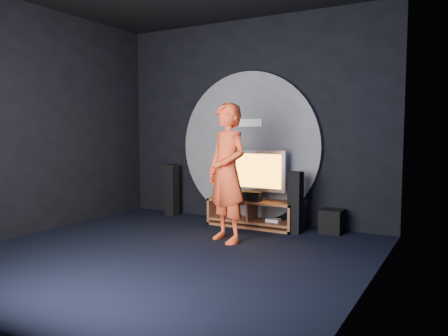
# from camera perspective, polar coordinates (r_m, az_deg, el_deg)

# --- Properties ---
(floor) EXTENTS (5.00, 5.00, 0.00)m
(floor) POSITION_cam_1_polar(r_m,az_deg,el_deg) (5.73, -7.88, -11.18)
(floor) COLOR black
(floor) RESTS_ON ground
(back_wall) EXTENTS (5.00, 0.04, 3.50)m
(back_wall) POSITION_cam_1_polar(r_m,az_deg,el_deg) (7.65, 3.44, 6.12)
(back_wall) COLOR black
(back_wall) RESTS_ON ground
(left_wall) EXTENTS (0.04, 5.00, 3.50)m
(left_wall) POSITION_cam_1_polar(r_m,az_deg,el_deg) (7.31, -23.93, 5.78)
(left_wall) COLOR black
(left_wall) RESTS_ON ground
(right_wall) EXTENTS (0.04, 5.00, 3.50)m
(right_wall) POSITION_cam_1_polar(r_m,az_deg,el_deg) (4.46, 18.53, 6.81)
(right_wall) COLOR black
(right_wall) RESTS_ON ground
(wall_disc_panel) EXTENTS (2.60, 0.11, 2.60)m
(wall_disc_panel) POSITION_cam_1_polar(r_m,az_deg,el_deg) (7.60, 3.24, 2.75)
(wall_disc_panel) COLOR #515156
(wall_disc_panel) RESTS_ON ground
(media_console) EXTENTS (1.48, 0.45, 0.45)m
(media_console) POSITION_cam_1_polar(r_m,az_deg,el_deg) (7.26, 3.75, -6.16)
(media_console) COLOR brown
(media_console) RESTS_ON ground
(tv) EXTENTS (1.09, 0.22, 0.82)m
(tv) POSITION_cam_1_polar(r_m,az_deg,el_deg) (7.22, 3.96, -0.58)
(tv) COLOR #B3B3BA
(tv) RESTS_ON media_console
(center_speaker) EXTENTS (0.40, 0.15, 0.15)m
(center_speaker) POSITION_cam_1_polar(r_m,az_deg,el_deg) (7.11, 3.33, -3.68)
(center_speaker) COLOR black
(center_speaker) RESTS_ON media_console
(remote) EXTENTS (0.18, 0.05, 0.02)m
(remote) POSITION_cam_1_polar(r_m,az_deg,el_deg) (7.27, 0.72, -3.99)
(remote) COLOR black
(remote) RESTS_ON media_console
(tower_speaker_left) EXTENTS (0.19, 0.21, 0.96)m
(tower_speaker_left) POSITION_cam_1_polar(r_m,az_deg,el_deg) (8.22, -6.79, -2.88)
(tower_speaker_left) COLOR black
(tower_speaker_left) RESTS_ON ground
(tower_speaker_right) EXTENTS (0.19, 0.21, 0.96)m
(tower_speaker_right) POSITION_cam_1_polar(r_m,az_deg,el_deg) (6.83, 9.32, -4.48)
(tower_speaker_right) COLOR black
(tower_speaker_right) RESTS_ON ground
(subwoofer) EXTENTS (0.33, 0.33, 0.37)m
(subwoofer) POSITION_cam_1_polar(r_m,az_deg,el_deg) (7.01, 13.89, -6.77)
(subwoofer) COLOR black
(subwoofer) RESTS_ON ground
(player) EXTENTS (0.85, 0.73, 1.98)m
(player) POSITION_cam_1_polar(r_m,az_deg,el_deg) (6.17, 0.41, -0.63)
(player) COLOR #F34821
(player) RESTS_ON ground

